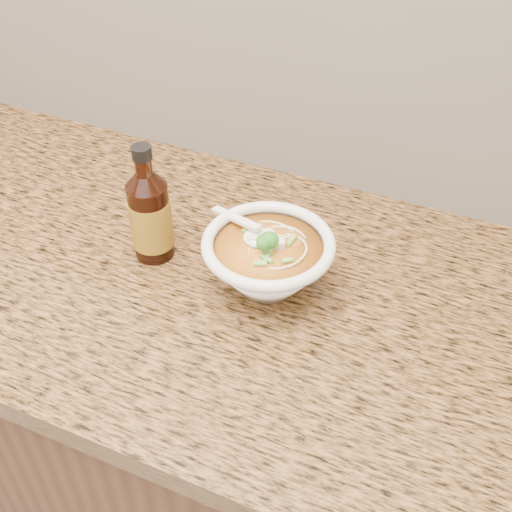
% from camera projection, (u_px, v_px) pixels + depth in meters
% --- Properties ---
extents(cabinet, '(4.00, 0.65, 0.86)m').
position_uv_depth(cabinet, '(161.00, 412.00, 1.38)').
color(cabinet, '#361E10').
rests_on(cabinet, ground).
extents(counter_slab, '(4.00, 0.68, 0.04)m').
position_uv_depth(counter_slab, '(135.00, 255.00, 1.08)').
color(counter_slab, brown).
rests_on(counter_slab, cabinet).
extents(soup_bowl, '(0.22, 0.20, 0.11)m').
position_uv_depth(soup_bowl, '(268.00, 262.00, 0.97)').
color(soup_bowl, white).
rests_on(soup_bowl, counter_slab).
extents(hot_sauce_bottle, '(0.07, 0.07, 0.20)m').
position_uv_depth(hot_sauce_bottle, '(150.00, 216.00, 1.01)').
color(hot_sauce_bottle, black).
rests_on(hot_sauce_bottle, counter_slab).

